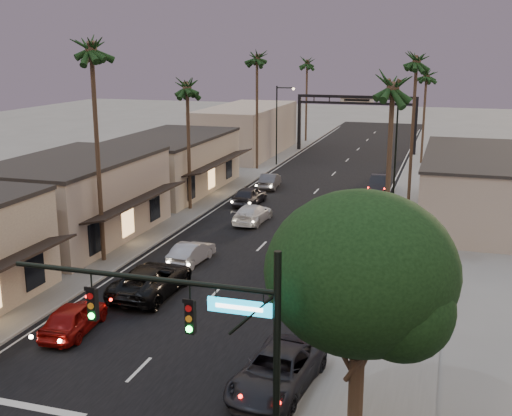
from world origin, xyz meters
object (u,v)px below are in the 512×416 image
Objects in this scene: corner_tree at (363,279)px; streetlight_right at (393,139)px; oncoming_silver at (191,252)px; palm_rc at (427,72)px; palm_rb at (417,56)px; traffic_signal at (213,335)px; palm_lb at (91,43)px; streetlight_left at (279,119)px; palm_lc at (187,82)px; curbside_black at (308,269)px; oncoming_red at (74,318)px; curbside_near at (277,371)px; arch at (356,109)px; palm_far at (307,60)px; palm_ld at (257,54)px; palm_ra at (393,80)px.

corner_tree is 0.98× the size of streetlight_right.
corner_tree is 21.06m from oncoming_silver.
palm_rc reaches higher than streetlight_right.
oncoming_silver is at bearing -119.83° from palm_rb.
palm_rb is at bearing 85.84° from traffic_signal.
palm_rc is (17.20, 42.00, -2.92)m from palm_lb.
palm_rb is (15.52, -14.00, 7.09)m from streetlight_left.
curbside_black is (13.08, -13.61, -9.71)m from palm_lc.
curbside_black is (-1.21, 18.39, -4.33)m from traffic_signal.
oncoming_red is 0.78× the size of curbside_near.
arch is 1.69× the size of streetlight_right.
curbside_black is at bearing 93.77° from traffic_signal.
streetlight_left is (-6.92, -12.00, -0.20)m from arch.
oncoming_red is 1.06× the size of oncoming_silver.
curbside_black is (12.78, -55.61, -10.69)m from palm_far.
palm_lc is 21.23m from curbside_black.
corner_tree is at bearing -81.38° from arch.
arch is at bearing -100.19° from oncoming_red.
palm_far is 70.12m from curbside_near.
traffic_signal is 1.50× the size of curbside_near.
curbside_near is at bearing -84.32° from arch.
palm_lc is 0.92× the size of palm_far.
palm_rc is at bearing -109.98° from oncoming_red.
palm_rc reaches higher than streetlight_left.
corner_tree reaches higher than curbside_black.
streetlight_left is 0.68× the size of palm_far.
arch reaches higher than oncoming_silver.
palm_ld is at bearing 90.00° from palm_lb.
palm_rb is 24.90m from curbside_black.
palm_rb is 2.50× the size of curbside_near.
palm_rc is 0.92× the size of palm_far.
palm_rb is 37.98m from palm_far.
palm_ra is 17.66m from curbside_near.
arch is 46.95m from oncoming_silver.
oncoming_red is (-10.30, 8.41, -4.33)m from traffic_signal.
palm_rc reaches higher than arch.
curbside_near is at bearing 87.61° from traffic_signal.
corner_tree is 0.72× the size of palm_rc.
palm_ra reaches higher than corner_tree.
palm_ra is at bearing 6.63° from palm_lb.
curbside_black is at bearing -84.63° from arch.
palm_lc is at bearing -104.20° from arch.
corner_tree is at bearing -75.86° from palm_far.
palm_ra is 40.01m from palm_rc.
curbside_near is (-2.65, -53.83, -9.68)m from palm_rc.
palm_lb is 2.68× the size of curbside_near.
palm_lc is 19.10m from palm_ld.
arch is 3.44× the size of oncoming_red.
corner_tree reaches higher than oncoming_silver.
palm_ra reaches higher than oncoming_red.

